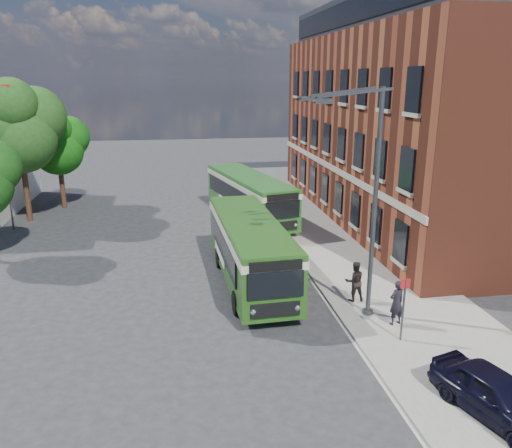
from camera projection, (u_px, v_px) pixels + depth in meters
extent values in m
plane|color=#28282A|center=(234.00, 304.00, 21.25)|extent=(120.00, 120.00, 0.00)
cube|color=gray|center=(334.00, 238.00, 29.88)|extent=(6.00, 48.00, 0.15)
cube|color=beige|center=(284.00, 241.00, 29.43)|extent=(0.12, 48.00, 0.01)
cube|color=brown|center=(421.00, 129.00, 33.08)|extent=(12.00, 26.00, 12.00)
cube|color=beige|center=(331.00, 167.00, 32.82)|extent=(0.12, 26.00, 0.35)
cube|color=black|center=(431.00, 14.00, 31.07)|extent=(10.80, 24.80, 2.20)
cube|color=black|center=(348.00, 12.00, 30.23)|extent=(0.08, 24.00, 1.40)
cylinder|color=#3C3E42|center=(4.00, 159.00, 30.36)|extent=(0.10, 0.10, 9.00)
cube|color=red|center=(2.00, 90.00, 29.27)|extent=(0.90, 0.02, 0.60)
cylinder|color=#3C3E42|center=(367.00, 313.00, 20.12)|extent=(0.44, 0.44, 0.30)
cylinder|color=#3C3E42|center=(375.00, 209.00, 18.89)|extent=(0.18, 0.18, 9.00)
cube|color=#3C3E42|center=(355.00, 93.00, 16.92)|extent=(2.58, 0.46, 0.37)
cube|color=#3C3E42|center=(344.00, 92.00, 18.05)|extent=(2.58, 0.46, 0.37)
cube|color=#3C3E42|center=(324.00, 101.00, 16.34)|extent=(0.55, 0.22, 0.16)
cube|color=#3C3E42|center=(307.00, 98.00, 18.39)|extent=(0.55, 0.22, 0.16)
cylinder|color=#3C3E42|center=(403.00, 312.00, 17.79)|extent=(0.08, 0.08, 2.50)
cube|color=red|center=(405.00, 284.00, 17.47)|extent=(0.35, 0.04, 0.35)
cube|color=#265418|center=(250.00, 246.00, 23.15)|extent=(2.91, 10.10, 2.45)
cube|color=#265418|center=(250.00, 272.00, 23.51)|extent=(2.95, 10.14, 0.14)
cube|color=black|center=(222.00, 243.00, 23.15)|extent=(0.42, 8.21, 1.10)
cube|color=black|center=(275.00, 240.00, 23.64)|extent=(0.42, 8.21, 1.10)
cube|color=beige|center=(250.00, 229.00, 22.91)|extent=(2.97, 10.17, 0.32)
cube|color=#265418|center=(250.00, 222.00, 22.81)|extent=(2.80, 10.00, 0.12)
cube|color=black|center=(276.00, 285.00, 18.36)|extent=(2.15, 0.17, 1.05)
cube|color=black|center=(276.00, 266.00, 18.14)|extent=(2.00, 0.16, 0.38)
cube|color=black|center=(275.00, 310.00, 18.64)|extent=(1.90, 0.16, 0.55)
sphere|color=silver|center=(253.00, 312.00, 18.49)|extent=(0.26, 0.26, 0.26)
sphere|color=silver|center=(297.00, 308.00, 18.82)|extent=(0.26, 0.26, 0.26)
cube|color=black|center=(233.00, 214.00, 27.81)|extent=(2.00, 0.16, 0.90)
cube|color=white|center=(220.00, 253.00, 24.01)|extent=(0.17, 3.20, 0.45)
cylinder|color=black|center=(237.00, 303.00, 20.27)|extent=(0.32, 1.01, 1.00)
cylinder|color=black|center=(292.00, 298.00, 20.72)|extent=(0.32, 1.01, 1.00)
cylinder|color=black|center=(219.00, 257.00, 25.35)|extent=(0.32, 1.01, 1.00)
cylinder|color=black|center=(264.00, 254.00, 25.80)|extent=(0.32, 1.01, 1.00)
cube|color=#276322|center=(249.00, 194.00, 33.52)|extent=(4.81, 10.75, 2.45)
cube|color=#276322|center=(249.00, 212.00, 33.88)|extent=(4.86, 10.80, 0.14)
cube|color=black|center=(230.00, 193.00, 33.28)|extent=(2.05, 8.45, 1.10)
cube|color=black|center=(265.00, 190.00, 34.21)|extent=(2.05, 8.45, 1.10)
cube|color=beige|center=(249.00, 182.00, 33.28)|extent=(4.89, 10.83, 0.32)
cube|color=#276322|center=(249.00, 177.00, 33.18)|extent=(4.69, 10.63, 0.12)
cube|color=black|center=(283.00, 210.00, 28.80)|extent=(2.11, 0.57, 1.05)
cube|color=black|center=(283.00, 197.00, 28.58)|extent=(1.97, 0.53, 0.38)
cube|color=black|center=(283.00, 226.00, 29.07)|extent=(1.87, 0.51, 0.55)
sphere|color=silver|center=(269.00, 228.00, 28.78)|extent=(0.26, 0.26, 0.26)
sphere|color=silver|center=(295.00, 225.00, 29.40)|extent=(0.26, 0.26, 0.26)
cube|color=black|center=(224.00, 177.00, 38.12)|extent=(1.97, 0.53, 0.90)
cube|color=white|center=(226.00, 201.00, 34.11)|extent=(0.77, 3.13, 0.45)
cylinder|color=black|center=(252.00, 228.00, 30.41)|extent=(0.50, 1.04, 1.00)
cylinder|color=black|center=(287.00, 223.00, 31.26)|extent=(0.50, 1.04, 1.00)
cylinder|color=black|center=(222.00, 206.00, 35.60)|extent=(0.50, 1.04, 1.00)
cylinder|color=black|center=(252.00, 203.00, 36.46)|extent=(0.50, 1.04, 1.00)
imported|color=black|center=(496.00, 394.00, 13.88)|extent=(2.63, 4.20, 1.33)
imported|color=black|center=(397.00, 303.00, 19.00)|extent=(0.76, 0.61, 1.80)
imported|color=black|center=(355.00, 281.00, 21.07)|extent=(0.87, 0.69, 1.75)
cylinder|color=#382114|center=(27.00, 192.00, 33.12)|extent=(0.36, 0.36, 3.99)
sphere|color=#214818|center=(19.00, 137.00, 32.09)|extent=(4.72, 4.72, 4.72)
sphere|color=#214818|center=(35.00, 117.00, 32.58)|extent=(3.99, 3.99, 3.99)
sphere|color=#214818|center=(1.00, 126.00, 31.16)|extent=(3.63, 3.63, 3.63)
sphere|color=#214818|center=(10.00, 104.00, 30.64)|extent=(3.27, 3.27, 3.27)
cylinder|color=#382114|center=(62.00, 188.00, 36.68)|extent=(0.36, 0.36, 3.02)
sphere|color=#124E0E|center=(58.00, 150.00, 35.91)|extent=(3.57, 3.57, 3.57)
sphere|color=#124E0E|center=(68.00, 137.00, 36.28)|extent=(3.02, 3.02, 3.02)
sphere|color=#124E0E|center=(47.00, 144.00, 35.20)|extent=(2.74, 2.74, 2.74)
sphere|color=#124E0E|center=(54.00, 129.00, 34.81)|extent=(2.47, 2.47, 2.47)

